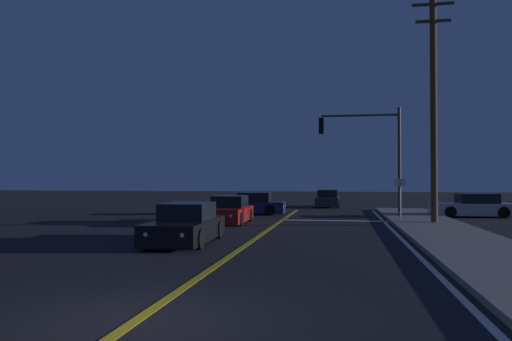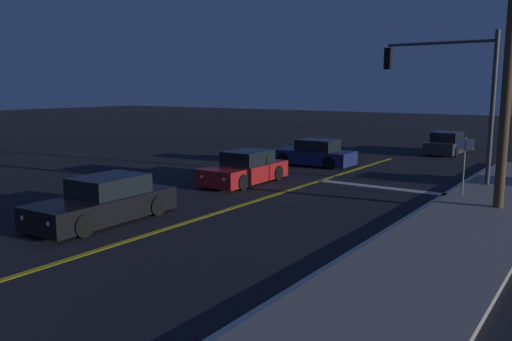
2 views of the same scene
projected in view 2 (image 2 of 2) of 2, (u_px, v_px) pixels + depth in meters
The scene contains 11 objects.
sidewalk_right at pixel (424, 268), 11.20m from camera, with size 3.20×36.42×0.15m, color gray.
lane_line_center at pixel (183, 223), 15.17m from camera, with size 0.20×34.39×0.01m, color gold.
lane_line_edge_right at pixel (346, 255), 12.25m from camera, with size 0.16×34.39×0.01m, color silver.
stop_bar at pixel (381, 187), 20.64m from camera, with size 5.44×0.50×0.01m, color silver.
car_far_approaching_red at pixel (245, 169), 21.58m from camera, with size 1.90×4.34×1.34m.
car_following_oncoming_charcoal at pixel (448, 144), 31.14m from camera, with size 1.90×4.25×1.34m.
car_side_waiting_black at pixel (104, 202), 15.36m from camera, with size 2.00×4.62×1.34m.
car_parked_curb_navy at pixel (314, 154), 26.50m from camera, with size 4.23×1.91×1.34m.
traffic_signal_near_right at pixel (452, 83), 20.76m from camera, with size 4.52×0.28×6.14m.
utility_pole_right at pixel (511, 30), 15.71m from camera, with size 1.90×0.31×10.99m.
street_sign_corner at pixel (464, 158), 18.18m from camera, with size 0.56×0.09×2.24m.
Camera 2 is at (10.13, -0.78, 3.95)m, focal length 36.15 mm.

